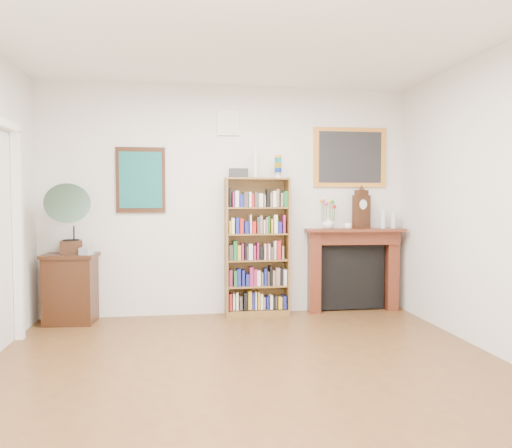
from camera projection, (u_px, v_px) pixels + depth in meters
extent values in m
cube|color=brown|center=(259.00, 390.00, 3.75)|extent=(4.50, 5.00, 0.01)
cube|color=white|center=(259.00, 9.00, 3.60)|extent=(4.50, 5.00, 0.01)
cube|color=silver|center=(228.00, 201.00, 6.14)|extent=(4.50, 0.01, 2.80)
cube|color=silver|center=(416.00, 213.00, 1.20)|extent=(4.50, 0.01, 2.80)
cube|color=white|center=(18.00, 236.00, 5.02)|extent=(0.08, 0.08, 2.10)
cube|color=black|center=(141.00, 180.00, 5.96)|extent=(0.58, 0.03, 0.78)
cube|color=#135B59|center=(141.00, 180.00, 5.94)|extent=(0.50, 0.01, 0.67)
cube|color=white|center=(228.00, 123.00, 6.08)|extent=(0.26, 0.03, 0.30)
cube|color=silver|center=(228.00, 123.00, 6.06)|extent=(0.22, 0.01, 0.26)
cube|color=gold|center=(350.00, 157.00, 6.32)|extent=(0.95, 0.03, 0.75)
cube|color=#262628|center=(350.00, 157.00, 6.30)|extent=(0.82, 0.01, 0.65)
cube|color=brown|center=(226.00, 247.00, 6.01)|extent=(0.03, 0.27, 1.68)
cube|color=brown|center=(287.00, 246.00, 6.12)|extent=(0.03, 0.27, 1.68)
cube|color=brown|center=(257.00, 179.00, 6.02)|extent=(0.78, 0.28, 0.02)
cube|color=brown|center=(257.00, 312.00, 6.11)|extent=(0.78, 0.28, 0.07)
cube|color=brown|center=(255.00, 246.00, 6.19)|extent=(0.77, 0.03, 1.68)
cube|color=brown|center=(257.00, 286.00, 6.09)|extent=(0.73, 0.26, 0.02)
cube|color=brown|center=(257.00, 260.00, 6.08)|extent=(0.73, 0.26, 0.02)
cube|color=brown|center=(257.00, 234.00, 6.06)|extent=(0.73, 0.26, 0.02)
cube|color=brown|center=(257.00, 208.00, 6.04)|extent=(0.73, 0.26, 0.02)
cube|color=black|center=(71.00, 289.00, 5.70)|extent=(0.62, 0.47, 0.80)
cube|color=#4A1A11|center=(314.00, 272.00, 6.23)|extent=(0.15, 0.19, 1.02)
cube|color=#4A1A11|center=(391.00, 270.00, 6.38)|extent=(0.15, 0.19, 1.02)
cube|color=#4A1A11|center=(354.00, 238.00, 6.29)|extent=(1.16, 0.26, 0.17)
cube|color=#4A1A11|center=(355.00, 230.00, 6.24)|extent=(1.26, 0.37, 0.04)
cube|color=black|center=(352.00, 277.00, 6.37)|extent=(0.84, 0.09, 0.81)
cube|color=black|center=(71.00, 247.00, 5.73)|extent=(0.29, 0.29, 0.15)
cylinder|color=black|center=(71.00, 240.00, 5.73)|extent=(0.22, 0.22, 0.01)
cone|color=#304533|center=(67.00, 212.00, 5.56)|extent=(0.61, 0.70, 0.63)
cube|color=#BAB9C7|center=(86.00, 251.00, 5.59)|extent=(0.16, 0.16, 0.08)
cube|color=black|center=(361.00, 212.00, 6.26)|extent=(0.24, 0.19, 0.42)
cylinder|color=white|center=(363.00, 204.00, 6.20)|extent=(0.12, 0.06, 0.12)
cube|color=black|center=(362.00, 193.00, 6.25)|extent=(0.18, 0.15, 0.08)
imported|color=white|center=(328.00, 223.00, 6.20)|extent=(0.17, 0.17, 0.14)
imported|color=white|center=(348.00, 226.00, 6.15)|extent=(0.11, 0.11, 0.07)
cylinder|color=silver|center=(383.00, 219.00, 6.32)|extent=(0.07, 0.07, 0.24)
cylinder|color=silver|center=(393.00, 220.00, 6.33)|extent=(0.06, 0.06, 0.20)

